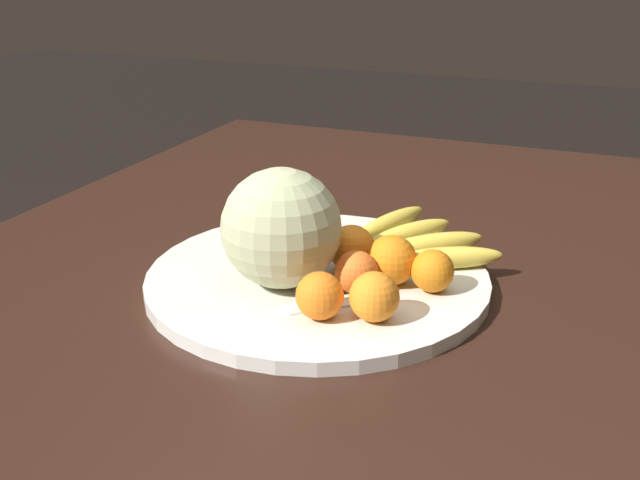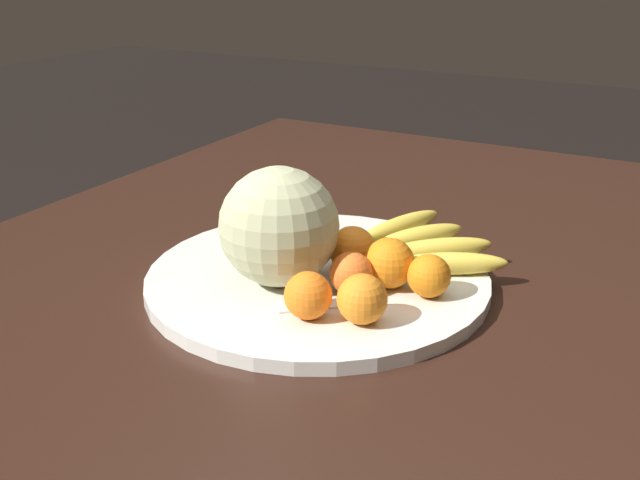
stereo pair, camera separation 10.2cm
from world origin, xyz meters
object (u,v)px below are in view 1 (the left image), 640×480
Objects in this scene: kitchen_table at (335,312)px; orange_back_left at (391,260)px; melon at (281,228)px; orange_front_right at (374,297)px; orange_back_right at (356,272)px; orange_top_small at (320,296)px; banana_bunch at (418,239)px; fruit_bowl at (320,278)px; orange_mid_center at (352,248)px; orange_front_left at (433,271)px; produce_tag at (321,305)px.

kitchen_table is 23.59× the size of orange_back_left.
melon reaches higher than orange_front_right.
orange_back_right is (-0.01, 0.10, -0.05)m from melon.
banana_bunch is at bearing 168.31° from orange_top_small.
melon reaches higher than orange_back_left.
kitchen_table is at bearing 165.47° from melon.
orange_front_right is 1.04× the size of orange_top_small.
orange_front_right is 0.11m from orange_back_left.
orange_mid_center is at bearing 126.79° from fruit_bowl.
orange_back_right is at bearing 168.83° from orange_top_small.
melon is 2.59× the size of orange_front_right.
orange_front_left is 0.99× the size of orange_back_right.
produce_tag reaches higher than kitchen_table.
orange_top_small reaches higher than orange_front_left.
orange_front_left is (0.13, 0.06, 0.01)m from banana_bunch.
banana_bunch is (-0.13, 0.10, 0.02)m from fruit_bowl.
orange_front_right reaches higher than orange_front_left.
orange_front_left is 0.17m from orange_top_small.
orange_front_right is 1.08× the size of orange_back_right.
orange_top_small is (0.12, 0.05, 0.04)m from fruit_bowl.
orange_back_left reaches higher than banana_bunch.
produce_tag is at bearing 22.85° from fruit_bowl.
banana_bunch is 0.26m from orange_top_small.
orange_back_left is at bearing -173.67° from orange_front_right.
orange_back_right is at bearing 33.81° from kitchen_table.
banana_bunch is 4.20× the size of orange_front_left.
kitchen_table is 24.39× the size of orange_mid_center.
orange_front_right reaches higher than fruit_bowl.
orange_front_right is 0.15m from orange_mid_center.
orange_front_right is at bearing 34.58° from kitchen_table.
orange_back_left reaches higher than fruit_bowl.
orange_top_small is (0.08, -0.02, 0.00)m from orange_back_right.
melon is (0.05, -0.03, 0.09)m from fruit_bowl.
fruit_bowl is 0.17m from banana_bunch.
fruit_bowl is at bearing -131.87° from orange_front_right.
orange_front_right is 0.07m from orange_top_small.
orange_front_right is at bearing 132.34° from produce_tag.
kitchen_table is 27.94× the size of orange_back_right.
kitchen_table is at bearing -145.42° from orange_front_right.
orange_front_left is 0.06m from orange_back_left.
kitchen_table is 6.71× the size of banana_bunch.
melon is 0.67× the size of banana_bunch.
kitchen_table is 0.23m from orange_top_small.
orange_front_right reaches higher than orange_back_right.
orange_back_left reaches higher than kitchen_table.
kitchen_table is 0.21m from orange_front_left.
orange_top_small is at bearing 49.62° from melon.
orange_mid_center is at bearing -107.74° from orange_back_left.
orange_back_left reaches higher than orange_top_small.
melon is at bearing -74.00° from orange_front_left.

